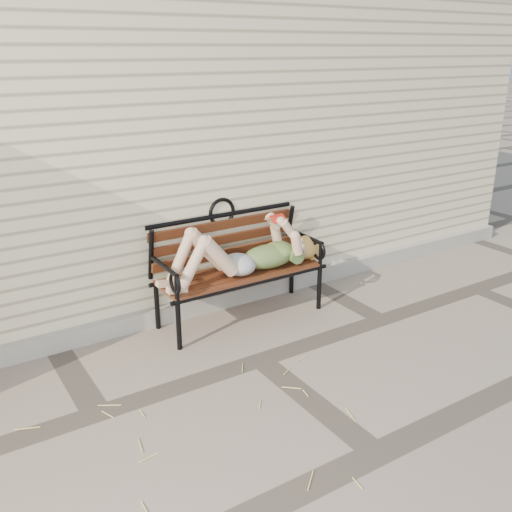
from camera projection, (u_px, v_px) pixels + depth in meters
ground at (260, 360)px, 4.29m from camera, size 80.00×80.00×0.00m
house_wall at (110, 118)px, 6.15m from camera, size 8.00×4.00×3.00m
foundation_strip at (201, 305)px, 5.04m from camera, size 8.00×0.10×0.15m
garden_bench at (235, 254)px, 4.84m from camera, size 1.56×0.62×1.01m
reading_woman at (244, 254)px, 4.74m from camera, size 1.47×0.33×0.46m
straw_scatter at (97, 475)px, 3.13m from camera, size 2.60×1.65×0.01m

